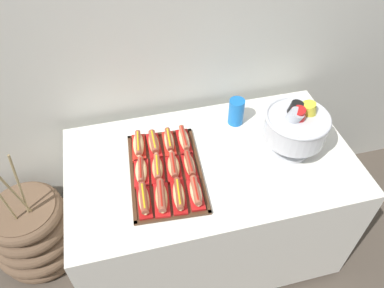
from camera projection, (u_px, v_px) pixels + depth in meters
The scene contains 19 objects.
ground_plane at pixel (207, 242), 2.34m from camera, with size 10.00×10.00×0.00m, color #4C4238.
back_wall at pixel (186, 11), 1.75m from camera, with size 6.00×0.10×2.60m, color beige.
buffet_table at pixel (209, 205), 2.05m from camera, with size 1.39×0.79×0.78m.
floor_vase at pixel (35, 231), 2.15m from camera, with size 0.50×0.50×0.92m.
serving_tray at pixel (166, 172), 1.72m from camera, with size 0.37×0.55×0.01m.
hot_dog_0 at pixel (144, 200), 1.57m from camera, with size 0.07×0.17×0.06m.
hot_dog_1 at pixel (161, 198), 1.58m from camera, with size 0.08×0.18×0.06m.
hot_dog_2 at pixel (179, 196), 1.59m from camera, with size 0.08×0.18×0.06m.
hot_dog_3 at pixel (196, 193), 1.60m from camera, with size 0.07×0.17×0.06m.
hot_dog_4 at pixel (141, 171), 1.69m from camera, with size 0.09×0.17×0.06m.
hot_dog_5 at pixel (157, 169), 1.70m from camera, with size 0.08×0.16×0.06m.
hot_dog_6 at pixel (174, 167), 1.71m from camera, with size 0.08×0.16×0.06m.
hot_dog_7 at pixel (190, 165), 1.72m from camera, with size 0.06×0.17×0.06m.
hot_dog_8 at pixel (139, 145), 1.80m from camera, with size 0.08×0.18×0.06m.
hot_dog_9 at pixel (154, 144), 1.81m from camera, with size 0.06×0.17×0.06m.
hot_dog_10 at pixel (169, 142), 1.82m from camera, with size 0.07×0.17×0.06m.
hot_dog_11 at pixel (184, 140), 1.83m from camera, with size 0.07×0.18×0.06m.
punch_bowl at pixel (296, 126), 1.72m from camera, with size 0.30×0.30×0.27m.
cup_stack at pixel (236, 112), 1.92m from camera, with size 0.08×0.08×0.15m.
Camera 1 is at (-0.38, -1.13, 2.12)m, focal length 34.53 mm.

